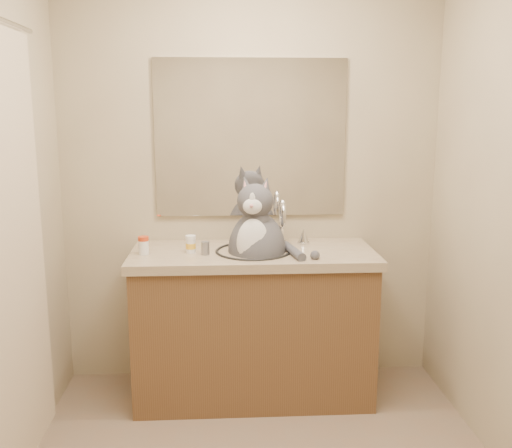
{
  "coord_description": "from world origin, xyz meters",
  "views": [
    {
      "loc": [
        -0.16,
        -2.08,
        1.61
      ],
      "look_at": [
        -0.0,
        0.65,
        1.06
      ],
      "focal_mm": 40.0,
      "sensor_mm": 36.0,
      "label": 1
    }
  ],
  "objects": [
    {
      "name": "pill_bottle_orange",
      "position": [
        -0.34,
        0.94,
        0.9
      ],
      "size": [
        0.07,
        0.07,
        0.09
      ],
      "rotation": [
        0.0,
        0.0,
        0.2
      ],
      "color": "white",
      "rests_on": "vanity"
    },
    {
      "name": "mirror",
      "position": [
        0.0,
        1.24,
        1.45
      ],
      "size": [
        1.1,
        0.02,
        0.9
      ],
      "primitive_type": "cube",
      "color": "white",
      "rests_on": "room"
    },
    {
      "name": "grey_canister",
      "position": [
        -0.26,
        0.89,
        0.89
      ],
      "size": [
        0.05,
        0.05,
        0.07
      ],
      "rotation": [
        0.0,
        0.0,
        0.23
      ],
      "color": "gray",
      "rests_on": "vanity"
    },
    {
      "name": "cat",
      "position": [
        0.02,
        0.94,
        0.89
      ],
      "size": [
        0.44,
        0.44,
        0.63
      ],
      "rotation": [
        0.0,
        0.0,
        -0.24
      ],
      "color": "#4C4C52",
      "rests_on": "vanity"
    },
    {
      "name": "pill_bottle_redcap",
      "position": [
        -0.59,
        0.91,
        0.9
      ],
      "size": [
        0.07,
        0.07,
        0.1
      ],
      "rotation": [
        0.0,
        0.0,
        0.28
      ],
      "color": "white",
      "rests_on": "vanity"
    },
    {
      "name": "room",
      "position": [
        0.0,
        0.0,
        1.2
      ],
      "size": [
        2.22,
        2.52,
        2.42
      ],
      "color": "#806C58",
      "rests_on": "ground"
    },
    {
      "name": "vanity",
      "position": [
        0.0,
        0.96,
        0.44
      ],
      "size": [
        1.34,
        0.59,
        1.12
      ],
      "color": "brown",
      "rests_on": "ground"
    }
  ]
}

